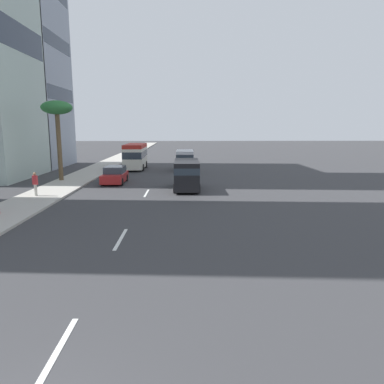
# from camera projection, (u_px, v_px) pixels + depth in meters

# --- Properties ---
(ground_plane) EXTENTS (198.00, 198.00, 0.00)m
(ground_plane) POSITION_uv_depth(u_px,v_px,m) (155.00, 178.00, 36.22)
(ground_plane) COLOR #38383A
(sidewalk_right) EXTENTS (162.00, 3.56, 0.15)m
(sidewalk_right) POSITION_uv_depth(u_px,v_px,m) (79.00, 178.00, 36.04)
(sidewalk_right) COLOR #B2ADA3
(sidewalk_right) RESTS_ON ground_plane
(lane_stripe_near) EXTENTS (3.20, 0.16, 0.01)m
(lane_stripe_near) POSITION_uv_depth(u_px,v_px,m) (54.00, 356.00, 8.11)
(lane_stripe_near) COLOR silver
(lane_stripe_near) RESTS_ON ground_plane
(lane_stripe_mid) EXTENTS (3.20, 0.16, 0.01)m
(lane_stripe_mid) POSITION_uv_depth(u_px,v_px,m) (121.00, 239.00, 16.61)
(lane_stripe_mid) COLOR silver
(lane_stripe_mid) RESTS_ON ground_plane
(lane_stripe_far) EXTENTS (3.20, 0.16, 0.01)m
(lane_stripe_far) POSITION_uv_depth(u_px,v_px,m) (147.00, 193.00, 28.09)
(lane_stripe_far) COLOR silver
(lane_stripe_far) RESTS_ON ground_plane
(van_lead) EXTENTS (5.25, 2.11, 2.41)m
(van_lead) POSITION_uv_depth(u_px,v_px,m) (187.00, 173.00, 29.51)
(van_lead) COLOR black
(van_lead) RESTS_ON ground_plane
(minibus_second) EXTENTS (6.46, 2.36, 3.08)m
(minibus_second) POSITION_uv_depth(u_px,v_px,m) (135.00, 155.00, 43.75)
(minibus_second) COLOR silver
(minibus_second) RESTS_ON ground_plane
(van_third) EXTENTS (4.84, 2.12, 2.37)m
(van_third) POSITION_uv_depth(u_px,v_px,m) (185.00, 159.00, 42.90)
(van_third) COLOR silver
(van_third) RESTS_ON ground_plane
(car_fourth) EXTENTS (4.26, 1.94, 1.55)m
(car_fourth) POSITION_uv_depth(u_px,v_px,m) (115.00, 175.00, 33.05)
(car_fourth) COLOR #A51E1E
(car_fourth) RESTS_ON ground_plane
(pedestrian_near_lamp) EXTENTS (0.30, 0.35, 1.73)m
(pedestrian_near_lamp) POSITION_uv_depth(u_px,v_px,m) (35.00, 183.00, 26.09)
(pedestrian_near_lamp) COLOR beige
(pedestrian_near_lamp) RESTS_ON sidewalk_right
(palm_tree) EXTENTS (2.81, 2.81, 7.38)m
(palm_tree) POSITION_uv_depth(u_px,v_px,m) (57.00, 111.00, 32.98)
(palm_tree) COLOR brown
(palm_tree) RESTS_ON sidewalk_right
(office_tower_far) EXTENTS (10.32, 11.83, 34.17)m
(office_tower_far) POSITION_uv_depth(u_px,v_px,m) (8.00, 28.00, 43.91)
(office_tower_far) COLOR #99A3B2
(office_tower_far) RESTS_ON ground_plane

